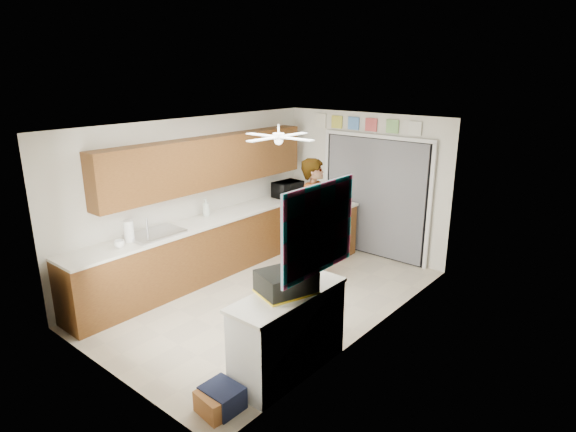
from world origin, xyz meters
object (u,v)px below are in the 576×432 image
Objects in this scene: man at (315,219)px; paper_towel_roll at (129,231)px; suitcase at (286,282)px; cardboard_box at (214,404)px; navy_crate at (222,397)px; dog at (301,274)px; soap_bottle at (206,207)px; microwave at (288,189)px; cup at (119,244)px.

paper_towel_roll is at bearing 135.22° from man.
suitcase is 1.38m from cardboard_box.
dog is at bearing 112.97° from navy_crate.
microwave is at bearing 82.97° from soap_bottle.
paper_towel_roll is (-0.12, -3.23, 0.00)m from microwave.
cardboard_box is 2.97m from dog.
suitcase is 1.30m from navy_crate.
suitcase reaches higher than cup.
soap_bottle is at bearing 108.17° from man.
navy_crate is at bearing -15.49° from paper_towel_roll.
soap_bottle reaches higher than microwave.
soap_bottle is at bearing -157.59° from dog.
man is 3.53× the size of dog.
paper_towel_roll is 2.78m from man.
cardboard_box is at bearing -75.46° from suitcase.
cardboard_box is at bearing -13.55° from cup.
cup is 0.07× the size of man.
man is (1.35, 2.43, -0.13)m from paper_towel_roll.
microwave is 3.46m from cup.
cup is 2.67m from navy_crate.
suitcase is 2.61m from man.
suitcase is at bearing -165.40° from man.
paper_towel_roll is (-0.12, 0.23, 0.09)m from cup.
soap_bottle is 1.03× the size of paper_towel_roll.
soap_bottle is at bearing 97.46° from cup.
microwave is 0.97× the size of dog.
soap_bottle is 1.46m from paper_towel_roll.
dog is at bearing 52.45° from paper_towel_roll.
cup reaches higher than dog.
man is (-1.24, 3.15, 0.84)m from navy_crate.
paper_towel_roll is 0.54× the size of dog.
cup is 0.46× the size of paper_towel_roll.
man is (-1.31, 2.26, -0.11)m from suitcase.
dog is (1.35, -1.30, -0.87)m from microwave.
cup reaches higher than navy_crate.
paper_towel_roll is 2.89m from cardboard_box.
paper_towel_roll is at bearing 162.38° from cardboard_box.
paper_towel_roll is at bearing -178.90° from microwave.
suitcase is 1.05× the size of dog.
cardboard_box is at bearing -40.27° from soap_bottle.
dog is (1.48, 1.92, -0.87)m from paper_towel_roll.
suitcase is at bearing -49.87° from dog.
suitcase is (2.67, 0.17, -0.02)m from paper_towel_roll.
cup is at bearing -116.23° from dog.
soap_bottle is at bearing 93.76° from paper_towel_roll.
soap_bottle is at bearing 139.73° from cardboard_box.
microwave is at bearing 148.35° from suitcase.
soap_bottle is at bearing 176.24° from microwave.
navy_crate is 0.20× the size of man.
cup is 2.92m from man.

